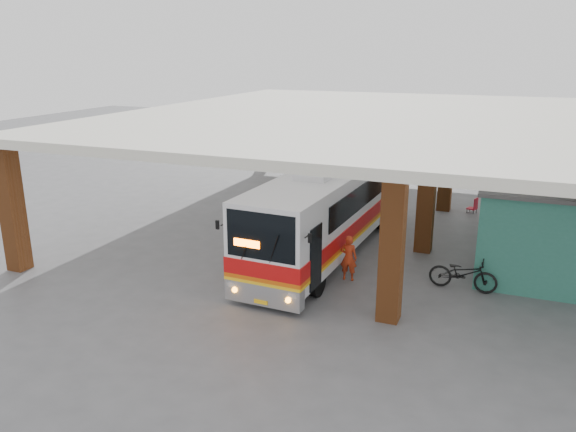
# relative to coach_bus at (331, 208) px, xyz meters

# --- Properties ---
(ground) EXTENTS (90.00, 90.00, 0.00)m
(ground) POSITION_rel_coach_bus_xyz_m (0.21, -1.69, -1.65)
(ground) COLOR #515154
(ground) RESTS_ON ground
(brick_columns) EXTENTS (20.10, 21.60, 4.35)m
(brick_columns) POSITION_rel_coach_bus_xyz_m (1.63, 3.31, 0.52)
(brick_columns) COLOR brown
(brick_columns) RESTS_ON ground
(canopy_roof) EXTENTS (21.00, 23.00, 0.30)m
(canopy_roof) POSITION_rel_coach_bus_xyz_m (0.71, 4.81, 2.85)
(canopy_roof) COLOR silver
(canopy_roof) RESTS_ON brick_columns
(shop_building) EXTENTS (5.20, 8.20, 3.11)m
(shop_building) POSITION_rel_coach_bus_xyz_m (7.70, 2.31, -0.09)
(shop_building) COLOR #2C6E5C
(shop_building) RESTS_ON ground
(coach_bus) EXTENTS (2.89, 11.51, 3.32)m
(coach_bus) POSITION_rel_coach_bus_xyz_m (0.00, 0.00, 0.00)
(coach_bus) COLOR silver
(coach_bus) RESTS_ON ground
(motorcycle) EXTENTS (2.10, 0.81, 1.09)m
(motorcycle) POSITION_rel_coach_bus_xyz_m (4.91, -1.84, -1.11)
(motorcycle) COLOR black
(motorcycle) RESTS_ON ground
(pedestrian) EXTENTS (0.57, 0.39, 1.51)m
(pedestrian) POSITION_rel_coach_bus_xyz_m (1.38, -2.41, -0.90)
(pedestrian) COLOR #BA3317
(pedestrian) RESTS_ON ground
(red_chair) EXTENTS (0.49, 0.49, 0.73)m
(red_chair) POSITION_rel_coach_bus_xyz_m (4.56, 7.23, -1.32)
(red_chair) COLOR red
(red_chair) RESTS_ON ground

